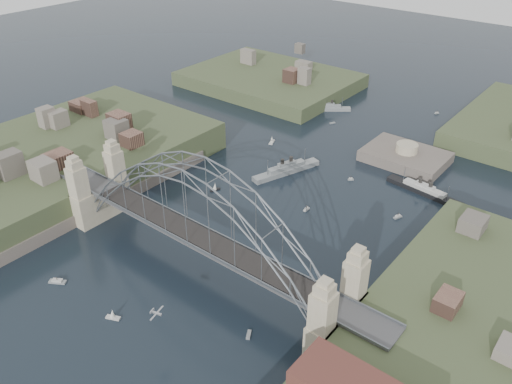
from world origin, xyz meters
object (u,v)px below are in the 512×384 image
at_px(ocean_liner, 424,191).
at_px(naval_cruiser_far, 329,108).
at_px(bridge, 197,220).
at_px(naval_cruiser_near, 286,170).
at_px(fort_island, 404,162).

bearing_deg(ocean_liner, naval_cruiser_far, 146.54).
distance_m(naval_cruiser_far, ocean_liner, 57.29).
distance_m(bridge, naval_cruiser_near, 46.28).
xyz_separation_m(fort_island, ocean_liner, (11.28, -13.21, 1.12)).
xyz_separation_m(naval_cruiser_far, ocean_liner, (47.80, -31.59, -0.01)).
bearing_deg(bridge, fort_island, 80.27).
xyz_separation_m(bridge, naval_cruiser_far, (-24.51, 88.38, -11.54)).
distance_m(fort_island, naval_cruiser_near, 34.35).
distance_m(bridge, ocean_liner, 62.45).
height_order(naval_cruiser_far, ocean_liner, naval_cruiser_far).
height_order(fort_island, naval_cruiser_far, fort_island).
bearing_deg(naval_cruiser_near, bridge, -77.03).
relative_size(naval_cruiser_near, ocean_liner, 0.98).
xyz_separation_m(naval_cruiser_near, naval_cruiser_far, (-14.44, 44.67, -0.16)).
height_order(fort_island, ocean_liner, fort_island).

